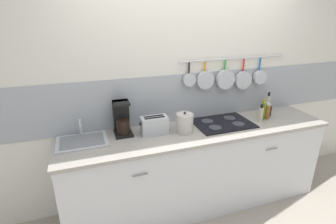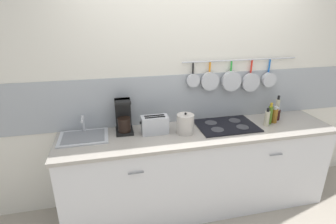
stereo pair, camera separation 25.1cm
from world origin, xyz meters
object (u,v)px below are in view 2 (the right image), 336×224
at_px(coffee_maker, 124,118).
at_px(bottle_hot_sauce, 277,107).
at_px(toaster, 155,125).
at_px(bottle_dish_soap, 274,115).
at_px(kettle, 185,124).
at_px(bottle_vinegar, 267,118).
at_px(bottle_sesame_oil, 277,114).
at_px(bottle_cooking_wine, 270,115).

distance_m(coffee_maker, bottle_hot_sauce, 1.77).
bearing_deg(coffee_maker, bottle_hot_sauce, 0.79).
xyz_separation_m(toaster, bottle_dish_soap, (1.32, -0.03, -0.01)).
height_order(toaster, kettle, kettle).
relative_size(kettle, bottle_vinegar, 1.10).
distance_m(toaster, bottle_sesame_oil, 1.40).
relative_size(bottle_dish_soap, bottle_hot_sauce, 0.77).
distance_m(kettle, bottle_cooking_wine, 0.96).
bearing_deg(toaster, bottle_dish_soap, -1.37).
bearing_deg(coffee_maker, bottle_dish_soap, -5.25).
bearing_deg(kettle, coffee_maker, 163.07).
bearing_deg(bottle_cooking_wine, coffee_maker, 173.89).
bearing_deg(bottle_cooking_wine, bottle_hot_sauce, 41.37).
xyz_separation_m(coffee_maker, bottle_cooking_wine, (1.55, -0.17, -0.03)).
height_order(bottle_cooking_wine, bottle_sesame_oil, bottle_cooking_wine).
bearing_deg(bottle_sesame_oil, coffee_maker, 177.14).
xyz_separation_m(toaster, kettle, (0.30, -0.06, 0.01)).
relative_size(coffee_maker, bottle_cooking_wine, 1.41).
height_order(kettle, bottle_hot_sauce, bottle_hot_sauce).
bearing_deg(coffee_maker, bottle_vinegar, -8.04).
xyz_separation_m(bottle_sesame_oil, bottle_hot_sauce, (0.07, 0.11, 0.04)).
height_order(coffee_maker, bottle_hot_sauce, coffee_maker).
bearing_deg(toaster, kettle, -12.11).
xyz_separation_m(bottle_dish_soap, bottle_sesame_oil, (0.08, 0.06, -0.02)).
distance_m(coffee_maker, bottle_cooking_wine, 1.56).
height_order(kettle, bottle_cooking_wine, bottle_cooking_wine).
relative_size(kettle, bottle_dish_soap, 1.16).
distance_m(kettle, bottle_dish_soap, 1.03).
height_order(toaster, bottle_dish_soap, bottle_dish_soap).
xyz_separation_m(bottle_cooking_wine, bottle_dish_soap, (0.07, 0.02, -0.02)).
distance_m(toaster, bottle_hot_sauce, 1.48).
bearing_deg(bottle_vinegar, coffee_maker, 171.96).
distance_m(bottle_cooking_wine, bottle_hot_sauce, 0.29).
relative_size(coffee_maker, bottle_vinegar, 1.67).
distance_m(coffee_maker, toaster, 0.32).
bearing_deg(bottle_hot_sauce, toaster, -174.50).
height_order(coffee_maker, bottle_vinegar, coffee_maker).
bearing_deg(bottle_hot_sauce, bottle_cooking_wine, -138.63).
relative_size(coffee_maker, toaster, 1.18).
relative_size(coffee_maker, bottle_hot_sauce, 1.37).
bearing_deg(bottle_sesame_oil, toaster, -178.68).
distance_m(coffee_maker, bottle_vinegar, 1.50).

